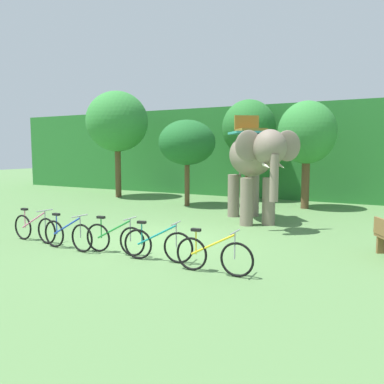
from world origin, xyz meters
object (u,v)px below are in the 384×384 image
Objects in this scene: bike_blue at (68,235)px; bike_teal at (158,245)px; tree_center_left at (117,122)px; tree_far_left at (249,129)px; bike_yellow at (213,255)px; tree_right at (187,143)px; bike_pink at (34,228)px; bike_green at (115,238)px; elephant at (253,159)px; tree_left at (307,133)px.

bike_blue and bike_teal have the same top height.
tree_center_left is 1.12× the size of tree_far_left.
bike_yellow is (10.17, -9.57, -3.63)m from tree_center_left.
tree_far_left is at bearing 61.60° from tree_right.
tree_center_left is at bearing 136.73° from bike_yellow.
tree_right is 0.77× the size of tree_far_left.
bike_yellow is (5.55, -0.22, 0.00)m from bike_pink.
tree_far_left is at bearing 93.92° from bike_green.
tree_far_left reaches higher than elephant.
bike_teal is (8.67, -9.35, -3.63)m from tree_center_left.
elephant reaches higher than bike_blue.
tree_center_left is at bearing 122.47° from bike_blue.
tree_left is at bearing -25.25° from tree_far_left.
elephant is 6.32m from bike_yellow.
tree_far_left is (6.62, 2.02, -0.42)m from tree_center_left.
bike_green is at bearing -103.63° from tree_left.
bike_pink is (-2.00, -11.37, -3.20)m from tree_far_left.
tree_right is 9.33m from bike_teal.
tree_left reaches higher than tree_right.
tree_center_left is 9.83m from tree_left.
bike_blue is 1.01× the size of bike_teal.
bike_teal is (-1.12, -9.88, -2.85)m from tree_left.
bike_yellow is (1.50, -0.22, 0.00)m from bike_teal.
elephant is at bearing 64.53° from bike_blue.
tree_right is at bearing -160.74° from tree_left.
tree_center_left reaches higher than tree_far_left.
bike_teal is at bearing 171.64° from bike_yellow.
elephant is at bearing 53.12° from bike_pink.
bike_blue is 4.09m from bike_yellow.
tree_center_left is 13.25m from bike_teal.
bike_blue is (6.08, -9.56, -3.63)m from tree_center_left.
elephant is 5.99m from bike_teal.
elephant is 7.36m from bike_pink.
bike_yellow is at bearing -43.27° from tree_center_left.
tree_right is 10.22m from bike_yellow.
bike_teal is at bearing -0.00° from bike_pink.
tree_left is at bearing 62.42° from bike_pink.
tree_center_left is at bearing -162.99° from tree_far_left.
elephant is at bearing 75.15° from bike_green.
elephant is 2.30× the size of bike_pink.
bike_teal is (4.05, -0.00, 0.00)m from bike_pink.
elephant reaches higher than bike_green.
bike_yellow is at bearing -72.97° from tree_far_left.
tree_right is 2.26× the size of bike_pink.
tree_center_left reaches higher than bike_blue.
tree_center_left is 3.28× the size of bike_blue.
bike_yellow is (0.39, -10.10, -2.85)m from tree_left.
bike_yellow is at bearing -77.87° from elephant.
elephant reaches higher than bike_teal.
bike_pink is at bearing 180.00° from bike_teal.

